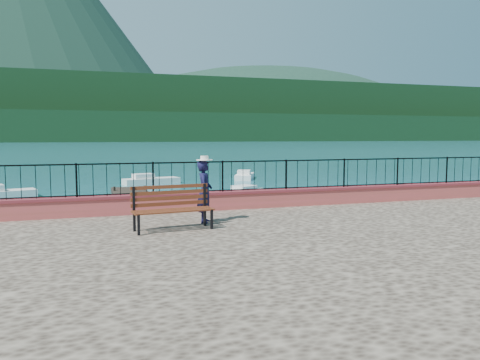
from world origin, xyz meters
TOP-DOWN VIEW (x-y plane):
  - ground at (0.00, 0.00)m, footprint 2000.00×2000.00m
  - parapet at (0.00, 3.70)m, footprint 28.00×0.46m
  - railing at (0.00, 3.70)m, footprint 27.00×0.05m
  - dock at (-2.00, 12.00)m, footprint 2.00×16.00m
  - far_forest at (0.00, 300.00)m, footprint 900.00×60.00m
  - foothills at (0.00, 360.00)m, footprint 900.00×120.00m
  - companion_hill at (220.00, 560.00)m, footprint 448.00×384.00m
  - park_bench at (-2.39, 0.93)m, footprint 2.06×0.85m
  - person at (-1.39, 1.69)m, footprint 0.58×0.71m
  - hat at (-1.39, 1.69)m, footprint 0.44×0.44m
  - boat_0 at (-3.94, 10.02)m, footprint 4.29×2.74m
  - boat_1 at (5.50, 8.94)m, footprint 3.70×2.20m
  - boat_2 at (4.41, 14.39)m, footprint 3.51×2.63m
  - boat_3 at (-9.09, 19.06)m, footprint 3.82×2.30m
  - boat_4 at (0.14, 24.41)m, footprint 4.32×2.20m
  - boat_5 at (8.00, 25.93)m, footprint 2.72×3.96m

SIDE VIEW (x-z plane):
  - ground at x=0.00m, z-range 0.00..0.00m
  - companion_hill at x=220.00m, z-range -90.00..90.00m
  - dock at x=-2.00m, z-range 0.00..0.30m
  - boat_0 at x=-3.94m, z-range 0.00..0.80m
  - boat_1 at x=5.50m, z-range 0.00..0.80m
  - boat_2 at x=4.41m, z-range 0.00..0.80m
  - boat_3 at x=-9.09m, z-range 0.00..0.80m
  - boat_4 at x=0.14m, z-range 0.00..0.80m
  - boat_5 at x=8.00m, z-range 0.00..0.80m
  - parapet at x=0.00m, z-range 1.20..1.78m
  - park_bench at x=-2.39m, z-range 0.97..2.08m
  - person at x=-1.39m, z-range 1.20..2.89m
  - railing at x=0.00m, z-range 1.78..2.73m
  - hat at x=-1.39m, z-range 2.89..3.01m
  - far_forest at x=0.00m, z-range 0.00..18.00m
  - foothills at x=0.00m, z-range 0.00..44.00m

